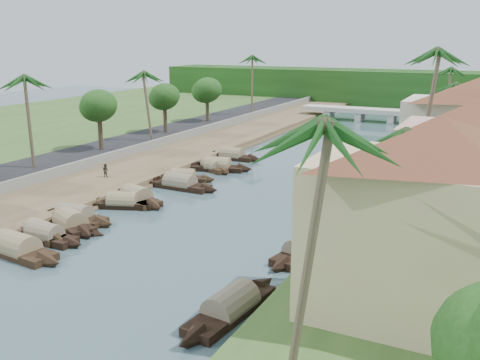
% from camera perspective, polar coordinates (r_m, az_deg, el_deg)
% --- Properties ---
extents(ground, '(220.00, 220.00, 0.00)m').
position_cam_1_polar(ground, '(38.87, -9.72, -8.05)').
color(ground, '#3E555D').
rests_on(ground, ground).
extents(left_bank, '(10.00, 180.00, 0.80)m').
position_cam_1_polar(left_bank, '(63.18, -10.90, 1.19)').
color(left_bank, brown).
rests_on(left_bank, ground).
extents(right_bank, '(16.00, 180.00, 1.20)m').
position_cam_1_polar(right_bank, '(50.86, 22.46, -2.76)').
color(right_bank, '#2F4D1E').
rests_on(right_bank, ground).
extents(road, '(8.00, 180.00, 1.40)m').
position_cam_1_polar(road, '(68.51, -16.61, 2.14)').
color(road, black).
rests_on(road, ground).
extents(retaining_wall, '(0.40, 180.00, 1.10)m').
position_cam_1_polar(retaining_wall, '(65.56, -13.88, 2.37)').
color(retaining_wall, slate).
rests_on(retaining_wall, left_bank).
extents(treeline, '(120.00, 14.00, 8.00)m').
position_cam_1_polar(treeline, '(130.98, 17.06, 9.33)').
color(treeline, '#183C10').
rests_on(treeline, ground).
extents(bridge, '(28.00, 4.00, 2.40)m').
position_cam_1_polar(bridge, '(103.85, 14.31, 6.99)').
color(bridge, '#ADAEA3').
rests_on(bridge, ground).
extents(building_near, '(14.85, 14.85, 10.20)m').
position_cam_1_polar(building_near, '(28.18, 20.04, -3.81)').
color(building_near, '#C3BC82').
rests_on(building_near, right_bank).
extents(building_mid, '(14.11, 14.11, 9.70)m').
position_cam_1_polar(building_mid, '(43.66, 23.84, 1.87)').
color(building_mid, tan).
rests_on(building_mid, right_bank).
extents(building_far, '(15.59, 15.59, 10.20)m').
position_cam_1_polar(building_far, '(57.43, 23.65, 4.96)').
color(building_far, beige).
rests_on(building_far, right_bank).
extents(sampan_2, '(9.50, 2.82, 2.43)m').
position_cam_1_polar(sampan_2, '(41.66, -22.73, -6.83)').
color(sampan_2, black).
rests_on(sampan_2, ground).
extents(sampan_3, '(7.60, 1.85, 2.07)m').
position_cam_1_polar(sampan_3, '(43.59, -20.10, -5.63)').
color(sampan_3, black).
rests_on(sampan_3, ground).
extents(sampan_4, '(7.11, 2.97, 2.01)m').
position_cam_1_polar(sampan_4, '(44.37, -20.50, -5.31)').
color(sampan_4, black).
rests_on(sampan_4, ground).
extents(sampan_5, '(7.47, 4.47, 2.33)m').
position_cam_1_polar(sampan_5, '(45.69, -17.60, -4.47)').
color(sampan_5, black).
rests_on(sampan_5, ground).
extents(sampan_6, '(8.02, 2.41, 2.35)m').
position_cam_1_polar(sampan_6, '(47.10, -17.26, -3.87)').
color(sampan_6, black).
rests_on(sampan_6, ground).
extents(sampan_7, '(7.84, 4.19, 2.09)m').
position_cam_1_polar(sampan_7, '(50.15, -12.38, -2.42)').
color(sampan_7, black).
rests_on(sampan_7, ground).
extents(sampan_8, '(8.15, 4.35, 2.44)m').
position_cam_1_polar(sampan_8, '(51.35, -11.01, -1.93)').
color(sampan_8, black).
rests_on(sampan_8, ground).
extents(sampan_9, '(9.32, 2.21, 2.33)m').
position_cam_1_polar(sampan_9, '(55.63, -6.42, -0.46)').
color(sampan_9, black).
rests_on(sampan_9, ground).
extents(sampan_10, '(7.26, 3.94, 2.01)m').
position_cam_1_polar(sampan_10, '(58.16, -6.07, 0.22)').
color(sampan_10, black).
rests_on(sampan_10, ground).
extents(sampan_11, '(8.65, 3.97, 2.40)m').
position_cam_1_polar(sampan_11, '(62.87, -2.40, 1.40)').
color(sampan_11, black).
rests_on(sampan_11, ground).
extents(sampan_12, '(7.01, 4.10, 1.76)m').
position_cam_1_polar(sampan_12, '(62.88, -3.12, 1.37)').
color(sampan_12, black).
rests_on(sampan_12, ground).
extents(sampan_13, '(8.34, 2.14, 2.26)m').
position_cam_1_polar(sampan_13, '(68.78, -0.88, 2.57)').
color(sampan_13, black).
rests_on(sampan_13, ground).
extents(sampan_14, '(2.81, 9.66, 2.29)m').
position_cam_1_polar(sampan_14, '(30.69, -0.97, -13.45)').
color(sampan_14, black).
rests_on(sampan_14, ground).
extents(sampan_15, '(3.41, 8.70, 2.28)m').
position_cam_1_polar(sampan_15, '(38.56, 6.84, -7.45)').
color(sampan_15, black).
rests_on(sampan_15, ground).
extents(sampan_16, '(2.37, 8.51, 2.07)m').
position_cam_1_polar(sampan_16, '(55.31, 12.21, -0.80)').
color(sampan_16, black).
rests_on(sampan_16, ground).
extents(canoe_1, '(5.21, 2.00, 0.83)m').
position_cam_1_polar(canoe_1, '(44.58, -17.21, -5.36)').
color(canoe_1, black).
rests_on(canoe_1, ground).
extents(canoe_2, '(4.59, 2.67, 0.69)m').
position_cam_1_polar(canoe_2, '(56.14, -5.95, -0.64)').
color(canoe_2, black).
rests_on(canoe_2, ground).
extents(palm_0, '(3.20, 3.20, 12.34)m').
position_cam_1_polar(palm_0, '(19.66, 6.75, 5.35)').
color(palm_0, brown).
rests_on(palm_0, ground).
extents(palm_1, '(3.20, 3.20, 9.55)m').
position_cam_1_polar(palm_1, '(35.95, 17.27, 4.66)').
color(palm_1, brown).
rests_on(palm_1, ground).
extents(palm_2, '(3.20, 3.20, 14.36)m').
position_cam_1_polar(palm_2, '(50.60, 19.46, 12.51)').
color(palm_2, brown).
rests_on(palm_2, ground).
extents(palm_3, '(3.20, 3.20, 10.41)m').
position_cam_1_polar(palm_3, '(65.69, 21.79, 9.29)').
color(palm_3, brown).
rests_on(palm_3, ground).
extents(palm_5, '(3.20, 3.20, 11.27)m').
position_cam_1_polar(palm_5, '(61.33, -21.95, 9.94)').
color(palm_5, brown).
rests_on(palm_5, ground).
extents(palm_6, '(3.20, 3.20, 10.73)m').
position_cam_1_polar(palm_6, '(74.14, -9.80, 11.02)').
color(palm_6, brown).
rests_on(palm_6, ground).
extents(palm_7, '(3.20, 3.20, 11.18)m').
position_cam_1_polar(palm_7, '(84.26, 21.63, 10.80)').
color(palm_7, brown).
rests_on(palm_7, ground).
extents(palm_8, '(3.20, 3.20, 12.10)m').
position_cam_1_polar(palm_8, '(99.10, 1.31, 12.87)').
color(palm_8, brown).
rests_on(palm_8, ground).
extents(tree_3, '(4.50, 4.50, 7.37)m').
position_cam_1_polar(tree_3, '(69.57, -14.84, 7.57)').
color(tree_3, '#4C3C2B').
rests_on(tree_3, ground).
extents(tree_4, '(4.38, 4.38, 7.09)m').
position_cam_1_polar(tree_4, '(81.01, -8.06, 8.70)').
color(tree_4, '#4C3C2B').
rests_on(tree_4, ground).
extents(tree_5, '(4.77, 4.77, 7.18)m').
position_cam_1_polar(tree_5, '(91.74, -3.54, 9.47)').
color(tree_5, '#4C3C2B').
rests_on(tree_5, ground).
extents(person_far, '(0.71, 0.56, 1.42)m').
position_cam_1_polar(person_far, '(58.37, -14.16, 1.01)').
color(person_far, '#352E25').
rests_on(person_far, left_bank).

